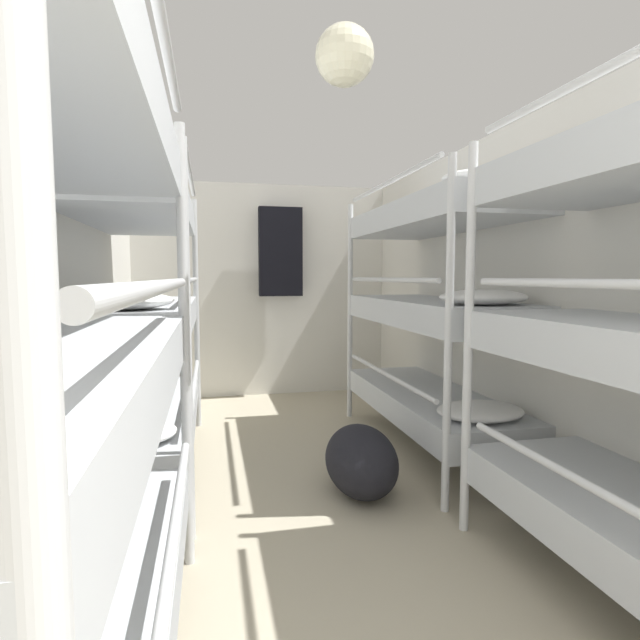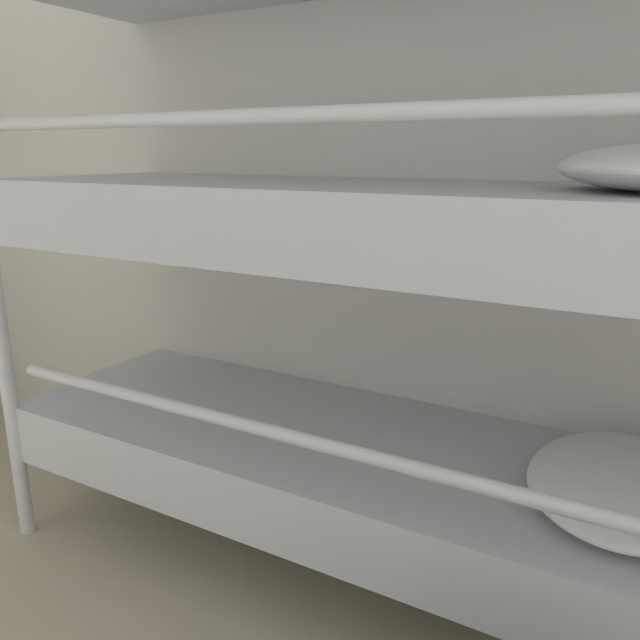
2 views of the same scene
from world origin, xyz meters
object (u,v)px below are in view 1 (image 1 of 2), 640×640
at_px(hanging_coat, 280,252).
at_px(bunk_stack_left_far, 139,315).
at_px(bunk_stack_right_far, 432,311).
at_px(duffel_bag, 361,461).
at_px(bunk_stack_left_near, 10,388).

bearing_deg(hanging_coat, bunk_stack_left_far, -121.56).
bearing_deg(hanging_coat, bunk_stack_right_far, -66.57).
bearing_deg(duffel_bag, bunk_stack_left_far, 154.95).
xyz_separation_m(bunk_stack_left_near, bunk_stack_left_far, (0.00, 2.06, 0.00)).
xyz_separation_m(bunk_stack_left_far, duffel_bag, (1.25, -0.59, -0.81)).
height_order(bunk_stack_left_near, bunk_stack_right_far, same).
distance_m(bunk_stack_right_far, hanging_coat, 2.09).
distance_m(bunk_stack_left_far, hanging_coat, 2.24).
bearing_deg(bunk_stack_left_far, hanging_coat, 58.44).
distance_m(bunk_stack_left_near, duffel_bag, 2.10).
relative_size(bunk_stack_left_near, hanging_coat, 2.12).
distance_m(bunk_stack_left_near, bunk_stack_left_far, 2.06).
xyz_separation_m(bunk_stack_right_far, hanging_coat, (-0.81, 1.86, 0.49)).
relative_size(bunk_stack_left_near, bunk_stack_right_far, 1.00).
bearing_deg(bunk_stack_left_far, bunk_stack_left_near, -90.00).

